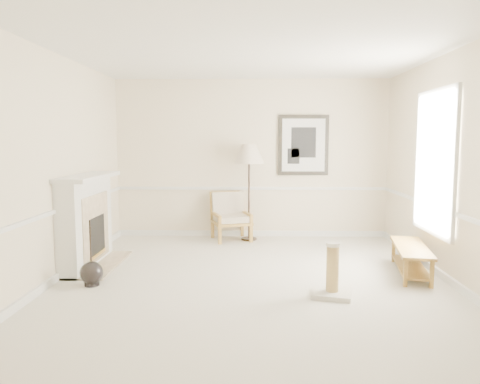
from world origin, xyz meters
name	(u,v)px	position (x,y,z in m)	size (l,w,h in m)	color
ground	(251,279)	(0.00, 0.00, 0.00)	(5.50, 5.50, 0.00)	silver
room	(262,134)	(0.14, 0.08, 1.87)	(5.04, 5.54, 2.92)	beige
fireplace	(87,221)	(-2.34, 0.60, 0.64)	(0.64, 1.64, 1.31)	white
floor_vase	(92,274)	(-1.97, -0.33, 0.15)	(0.28, 0.28, 0.83)	black
armchair	(230,214)	(-0.39, 2.46, 0.46)	(0.82, 0.85, 0.85)	#A88136
floor_lamp	(249,157)	(-0.04, 2.40, 1.50)	(0.71, 0.71, 1.72)	black
bench	(411,255)	(2.15, 0.29, 0.25)	(0.62, 1.38, 0.38)	#A88136
scratching_post	(332,279)	(0.94, -0.63, 0.20)	(0.53, 0.53, 0.63)	beige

